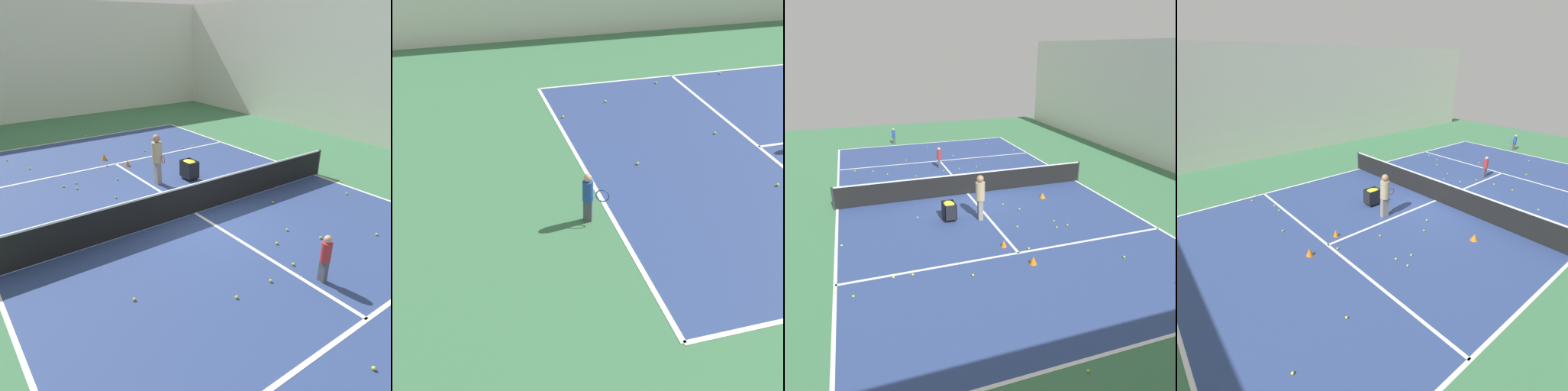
% 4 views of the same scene
% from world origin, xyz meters
% --- Properties ---
extents(ground_plane, '(36.02, 36.02, 0.00)m').
position_xyz_m(ground_plane, '(0.00, 0.00, 0.00)').
color(ground_plane, '#3D754C').
extents(court_playing_area, '(11.32, 20.67, 0.00)m').
position_xyz_m(court_playing_area, '(0.00, 0.00, 0.00)').
color(court_playing_area, navy).
rests_on(court_playing_area, ground).
extents(line_baseline_far, '(11.32, 0.10, 0.00)m').
position_xyz_m(line_baseline_far, '(0.00, 10.33, 0.01)').
color(line_baseline_far, white).
rests_on(line_baseline_far, ground).
extents(line_sideline_right, '(0.10, 20.67, 0.00)m').
position_xyz_m(line_sideline_right, '(5.66, 0.00, 0.01)').
color(line_sideline_right, white).
rests_on(line_sideline_right, ground).
extents(line_service_near, '(11.32, 0.10, 0.00)m').
position_xyz_m(line_service_near, '(0.00, -5.68, 0.01)').
color(line_service_near, white).
rests_on(line_service_near, ground).
extents(line_service_far, '(11.32, 0.10, 0.00)m').
position_xyz_m(line_service_far, '(0.00, 5.68, 0.01)').
color(line_service_far, white).
rests_on(line_service_far, ground).
extents(line_centre_service, '(0.10, 11.37, 0.00)m').
position_xyz_m(line_centre_service, '(0.00, 0.00, 0.01)').
color(line_centre_service, white).
rests_on(line_centre_service, ground).
extents(hall_enclosure_far, '(22.66, 0.15, 6.70)m').
position_xyz_m(hall_enclosure_far, '(0.00, 16.08, 3.35)').
color(hall_enclosure_far, silver).
rests_on(hall_enclosure_far, ground).
extents(tennis_net, '(11.62, 0.10, 0.99)m').
position_xyz_m(tennis_net, '(0.00, 0.00, 0.51)').
color(tennis_net, '#2D2D33').
rests_on(tennis_net, ground).
extents(coach_at_net, '(0.39, 0.70, 1.80)m').
position_xyz_m(coach_at_net, '(0.34, 2.78, 1.03)').
color(coach_at_net, gray).
rests_on(coach_at_net, ground).
extents(child_midcourt, '(0.26, 0.26, 1.15)m').
position_xyz_m(child_midcourt, '(0.31, -4.38, 0.66)').
color(child_midcourt, '#4C4C56').
rests_on(child_midcourt, ground).
extents(ball_cart, '(0.46, 0.63, 0.74)m').
position_xyz_m(ball_cart, '(1.50, 2.46, 0.52)').
color(ball_cart, black).
rests_on(ball_cart, ground).
extents(training_cone_0, '(0.26, 0.26, 0.23)m').
position_xyz_m(training_cone_0, '(-3.01, 1.55, 0.12)').
color(training_cone_0, orange).
rests_on(training_cone_0, ground).
extents(training_cone_1, '(0.20, 0.20, 0.26)m').
position_xyz_m(training_cone_1, '(0.30, 5.14, 0.13)').
color(training_cone_1, orange).
rests_on(training_cone_1, ground).
extents(training_cone_2, '(0.24, 0.24, 0.27)m').
position_xyz_m(training_cone_2, '(-0.15, 6.45, 0.14)').
color(training_cone_2, orange).
rests_on(training_cone_2, ground).
extents(tennis_ball_0, '(0.07, 0.07, 0.07)m').
position_xyz_m(tennis_ball_0, '(-3.07, 7.05, 0.04)').
color(tennis_ball_0, yellow).
rests_on(tennis_ball_0, ground).
extents(tennis_ball_1, '(0.07, 0.07, 0.07)m').
position_xyz_m(tennis_ball_1, '(-1.48, 2.45, 0.04)').
color(tennis_ball_1, yellow).
rests_on(tennis_ball_1, ground).
extents(tennis_ball_2, '(0.07, 0.07, 0.07)m').
position_xyz_m(tennis_ball_2, '(-2.26, 3.93, 0.04)').
color(tennis_ball_2, yellow).
rests_on(tennis_ball_2, ground).
extents(tennis_ball_3, '(0.07, 0.07, 0.07)m').
position_xyz_m(tennis_ball_3, '(1.82, -3.20, 0.04)').
color(tennis_ball_3, yellow).
rests_on(tennis_ball_3, ground).
extents(tennis_ball_5, '(0.07, 0.07, 0.07)m').
position_xyz_m(tennis_ball_5, '(0.63, 10.63, 0.04)').
color(tennis_ball_5, yellow).
rests_on(tennis_ball_5, ground).
extents(tennis_ball_6, '(0.07, 0.07, 0.07)m').
position_xyz_m(tennis_ball_6, '(-3.40, -2.55, 0.04)').
color(tennis_ball_6, yellow).
rests_on(tennis_ball_6, ground).
extents(tennis_ball_7, '(0.07, 0.07, 0.07)m').
position_xyz_m(tennis_ball_7, '(-0.73, 3.94, 0.04)').
color(tennis_ball_7, yellow).
rests_on(tennis_ball_7, ground).
extents(tennis_ball_8, '(0.07, 0.07, 0.07)m').
position_xyz_m(tennis_ball_8, '(1.82, 6.49, 0.04)').
color(tennis_ball_8, yellow).
rests_on(tennis_ball_8, ground).
extents(tennis_ball_10, '(0.07, 0.07, 0.07)m').
position_xyz_m(tennis_ball_10, '(-1.01, -6.42, 0.04)').
color(tennis_ball_10, yellow).
rests_on(tennis_ball_10, ground).
extents(tennis_ball_11, '(0.07, 0.07, 0.07)m').
position_xyz_m(tennis_ball_11, '(5.81, -1.05, 0.04)').
color(tennis_ball_11, yellow).
rests_on(tennis_ball_11, ground).
extents(tennis_ball_12, '(0.07, 0.07, 0.07)m').
position_xyz_m(tennis_ball_12, '(4.99, -1.84, 0.04)').
color(tennis_ball_12, yellow).
rests_on(tennis_ball_12, ground).
extents(tennis_ball_14, '(0.07, 0.07, 0.07)m').
position_xyz_m(tennis_ball_14, '(5.65, 6.10, 0.04)').
color(tennis_ball_14, yellow).
rests_on(tennis_ball_14, ground).
extents(tennis_ball_15, '(0.07, 0.07, 0.07)m').
position_xyz_m(tennis_ball_15, '(3.21, -3.98, 0.04)').
color(tennis_ball_15, yellow).
rests_on(tennis_ball_15, ground).
extents(tennis_ball_16, '(0.07, 0.07, 0.07)m').
position_xyz_m(tennis_ball_16, '(-2.10, 4.46, 0.04)').
color(tennis_ball_16, yellow).
rests_on(tennis_ball_16, ground).
extents(tennis_ball_17, '(0.07, 0.07, 0.07)m').
position_xyz_m(tennis_ball_17, '(2.45, -0.87, 0.04)').
color(tennis_ball_17, yellow).
rests_on(tennis_ball_17, ground).
extents(tennis_ball_19, '(0.07, 0.07, 0.07)m').
position_xyz_m(tennis_ball_19, '(3.49, 5.89, 0.04)').
color(tennis_ball_19, yellow).
rests_on(tennis_ball_19, ground).
extents(tennis_ball_20, '(0.07, 0.07, 0.07)m').
position_xyz_m(tennis_ball_20, '(0.65, -2.72, 0.04)').
color(tennis_ball_20, yellow).
rests_on(tennis_ball_20, ground).
extents(tennis_ball_21, '(0.07, 0.07, 0.07)m').
position_xyz_m(tennis_ball_21, '(5.18, 6.42, 0.04)').
color(tennis_ball_21, yellow).
rests_on(tennis_ball_21, ground).
extents(tennis_ball_24, '(0.07, 0.07, 0.07)m').
position_xyz_m(tennis_ball_24, '(-2.57, 4.42, 0.04)').
color(tennis_ball_24, yellow).
rests_on(tennis_ball_24, ground).
extents(tennis_ball_25, '(0.07, 0.07, 0.07)m').
position_xyz_m(tennis_ball_25, '(-1.02, 1.76, 0.04)').
color(tennis_ball_25, yellow).
rests_on(tennis_ball_25, ground).
extents(tennis_ball_26, '(0.07, 0.07, 0.07)m').
position_xyz_m(tennis_ball_26, '(5.48, 3.36, 0.04)').
color(tennis_ball_26, yellow).
rests_on(tennis_ball_26, ground).
extents(tennis_ball_27, '(0.07, 0.07, 0.07)m').
position_xyz_m(tennis_ball_27, '(4.05, 5.85, 0.04)').
color(tennis_ball_27, yellow).
rests_on(tennis_ball_27, ground).
extents(tennis_ball_28, '(0.07, 0.07, 0.07)m').
position_xyz_m(tennis_ball_28, '(2.66, 1.93, 0.04)').
color(tennis_ball_28, yellow).
rests_on(tennis_ball_28, ground).
extents(tennis_ball_29, '(0.07, 0.07, 0.07)m').
position_xyz_m(tennis_ball_29, '(-0.42, 5.56, 0.04)').
color(tennis_ball_29, yellow).
rests_on(tennis_ball_29, ground).
extents(tennis_ball_32, '(0.07, 0.07, 0.07)m').
position_xyz_m(tennis_ball_32, '(-0.65, -3.76, 0.04)').
color(tennis_ball_32, yellow).
rests_on(tennis_ball_32, ground).
extents(tennis_ball_33, '(0.07, 0.07, 0.07)m').
position_xyz_m(tennis_ball_33, '(-1.64, -3.74, 0.04)').
color(tennis_ball_33, yellow).
rests_on(tennis_ball_33, ground).
extents(tennis_ball_34, '(0.07, 0.07, 0.07)m').
position_xyz_m(tennis_ball_34, '(-3.57, 8.72, 0.04)').
color(tennis_ball_34, yellow).
rests_on(tennis_ball_34, ground).
extents(tennis_ball_35, '(0.07, 0.07, 0.07)m').
position_xyz_m(tennis_ball_35, '(0.26, -3.61, 0.04)').
color(tennis_ball_35, yellow).
rests_on(tennis_ball_35, ground).
extents(tennis_ball_36, '(0.07, 0.07, 0.07)m').
position_xyz_m(tennis_ball_36, '(1.42, -2.38, 0.04)').
color(tennis_ball_36, yellow).
rests_on(tennis_ball_36, ground).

